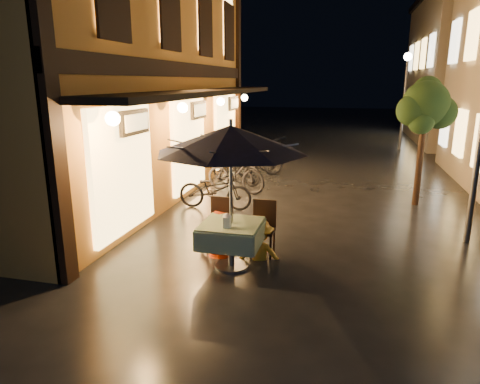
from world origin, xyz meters
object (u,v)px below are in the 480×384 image
(person_orange, at_px, (218,212))
(bicycle_0, at_px, (215,190))
(person_yellow, at_px, (260,221))
(table_lantern, at_px, (227,219))
(cafe_table, at_px, (231,234))
(patio_umbrella, at_px, (231,139))

(person_orange, bearing_deg, bicycle_0, -69.10)
(person_orange, height_order, person_yellow, person_orange)
(person_yellow, height_order, bicycle_0, person_yellow)
(table_lantern, height_order, person_yellow, person_yellow)
(person_orange, distance_m, bicycle_0, 2.82)
(person_yellow, xyz_separation_m, bicycle_0, (-1.64, 2.68, -0.21))
(table_lantern, relative_size, bicycle_0, 0.14)
(cafe_table, relative_size, person_yellow, 0.72)
(cafe_table, xyz_separation_m, person_yellow, (0.37, 0.50, 0.10))
(table_lantern, bearing_deg, patio_umbrella, 90.00)
(table_lantern, xyz_separation_m, person_yellow, (0.37, 0.74, -0.23))
(table_lantern, bearing_deg, person_orange, 117.04)
(person_yellow, bearing_deg, cafe_table, 42.40)
(cafe_table, xyz_separation_m, person_orange, (-0.39, 0.52, 0.19))
(patio_umbrella, height_order, person_orange, patio_umbrella)
(cafe_table, bearing_deg, person_yellow, 53.35)
(patio_umbrella, height_order, table_lantern, patio_umbrella)
(person_yellow, bearing_deg, bicycle_0, -69.47)
(patio_umbrella, height_order, person_yellow, patio_umbrella)
(person_orange, bearing_deg, cafe_table, 129.22)
(person_orange, xyz_separation_m, bicycle_0, (-0.88, 2.66, -0.30))
(person_orange, relative_size, bicycle_0, 0.86)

